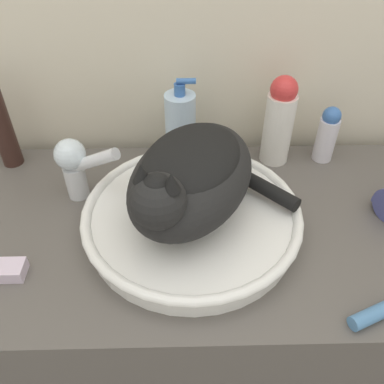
{
  "coord_description": "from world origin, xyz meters",
  "views": [
    {
      "loc": [
        -0.05,
        -0.3,
        1.46
      ],
      "look_at": [
        -0.04,
        0.23,
        0.99
      ],
      "focal_mm": 38.0,
      "sensor_mm": 36.0,
      "label": 1
    }
  ],
  "objects_px": {
    "faucet": "(75,164)",
    "soap_bar": "(4,270)",
    "cat": "(191,176)",
    "hairspray_can_black": "(1,125)",
    "deodorant_stick": "(327,134)",
    "soap_pump_bottle": "(181,128)",
    "lotion_bottle_white": "(279,121)"
  },
  "relations": [
    {
      "from": "faucet",
      "to": "soap_pump_bottle",
      "type": "bearing_deg",
      "value": 53.61
    },
    {
      "from": "deodorant_stick",
      "to": "soap_bar",
      "type": "bearing_deg",
      "value": -152.87
    },
    {
      "from": "deodorant_stick",
      "to": "soap_bar",
      "type": "xyz_separation_m",
      "value": [
        -0.64,
        -0.33,
        -0.06
      ]
    },
    {
      "from": "cat",
      "to": "lotion_bottle_white",
      "type": "bearing_deg",
      "value": 165.29
    },
    {
      "from": "faucet",
      "to": "soap_pump_bottle",
      "type": "distance_m",
      "value": 0.24
    },
    {
      "from": "hairspray_can_black",
      "to": "lotion_bottle_white",
      "type": "height_order",
      "value": "hairspray_can_black"
    },
    {
      "from": "cat",
      "to": "hairspray_can_black",
      "type": "bearing_deg",
      "value": -92.67
    },
    {
      "from": "faucet",
      "to": "soap_bar",
      "type": "relative_size",
      "value": 2.07
    },
    {
      "from": "hairspray_can_black",
      "to": "lotion_bottle_white",
      "type": "relative_size",
      "value": 1.04
    },
    {
      "from": "hairspray_can_black",
      "to": "deodorant_stick",
      "type": "height_order",
      "value": "hairspray_can_black"
    },
    {
      "from": "soap_pump_bottle",
      "to": "deodorant_stick",
      "type": "distance_m",
      "value": 0.33
    },
    {
      "from": "soap_bar",
      "to": "deodorant_stick",
      "type": "bearing_deg",
      "value": 27.13
    },
    {
      "from": "soap_pump_bottle",
      "to": "lotion_bottle_white",
      "type": "bearing_deg",
      "value": 0.0
    },
    {
      "from": "soap_pump_bottle",
      "to": "soap_bar",
      "type": "height_order",
      "value": "soap_pump_bottle"
    },
    {
      "from": "cat",
      "to": "deodorant_stick",
      "type": "bearing_deg",
      "value": 152.45
    },
    {
      "from": "soap_pump_bottle",
      "to": "hairspray_can_black",
      "type": "bearing_deg",
      "value": 180.0
    },
    {
      "from": "hairspray_can_black",
      "to": "soap_bar",
      "type": "relative_size",
      "value": 3.06
    },
    {
      "from": "lotion_bottle_white",
      "to": "deodorant_stick",
      "type": "height_order",
      "value": "lotion_bottle_white"
    },
    {
      "from": "soap_pump_bottle",
      "to": "hairspray_can_black",
      "type": "relative_size",
      "value": 0.95
    },
    {
      "from": "cat",
      "to": "faucet",
      "type": "height_order",
      "value": "cat"
    },
    {
      "from": "faucet",
      "to": "soap_bar",
      "type": "bearing_deg",
      "value": -91.78
    },
    {
      "from": "lotion_bottle_white",
      "to": "deodorant_stick",
      "type": "bearing_deg",
      "value": -0.0
    },
    {
      "from": "cat",
      "to": "soap_bar",
      "type": "bearing_deg",
      "value": -46.62
    },
    {
      "from": "deodorant_stick",
      "to": "cat",
      "type": "bearing_deg",
      "value": -144.0
    },
    {
      "from": "faucet",
      "to": "soap_bar",
      "type": "distance_m",
      "value": 0.24
    },
    {
      "from": "faucet",
      "to": "hairspray_can_black",
      "type": "relative_size",
      "value": 0.68
    },
    {
      "from": "faucet",
      "to": "lotion_bottle_white",
      "type": "height_order",
      "value": "lotion_bottle_white"
    },
    {
      "from": "soap_pump_bottle",
      "to": "faucet",
      "type": "bearing_deg",
      "value": -149.8
    },
    {
      "from": "cat",
      "to": "deodorant_stick",
      "type": "distance_m",
      "value": 0.39
    },
    {
      "from": "cat",
      "to": "soap_pump_bottle",
      "type": "distance_m",
      "value": 0.23
    },
    {
      "from": "deodorant_stick",
      "to": "soap_bar",
      "type": "relative_size",
      "value": 1.9
    },
    {
      "from": "deodorant_stick",
      "to": "hairspray_can_black",
      "type": "bearing_deg",
      "value": 180.0
    }
  ]
}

